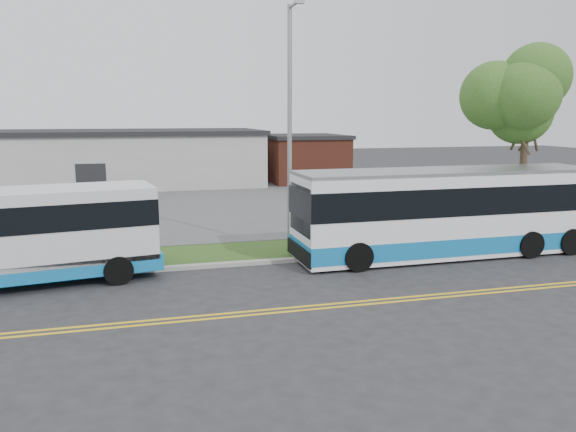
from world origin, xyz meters
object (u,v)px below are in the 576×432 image
object	(u,v)px
streetlight_near	(290,121)
parked_car_b	(60,200)
shuttle_bus	(50,232)
transit_bus	(448,212)
pedestrian	(89,234)
tree_east	(528,98)
parked_car_a	(104,209)

from	to	relation	value
streetlight_near	parked_car_b	size ratio (longest dim) A/B	2.37
shuttle_bus	transit_bus	xyz separation A→B (m)	(14.56, -0.12, 0.05)
transit_bus	pedestrian	size ratio (longest dim) A/B	6.81
tree_east	streetlight_near	world-z (taller)	streetlight_near
parked_car_a	parked_car_b	bearing A→B (deg)	131.75
parked_car_a	streetlight_near	bearing A→B (deg)	-32.56
tree_east	streetlight_near	bearing A→B (deg)	-178.58
streetlight_near	pedestrian	bearing A→B (deg)	174.26
parked_car_a	shuttle_bus	bearing A→B (deg)	-83.54
shuttle_bus	parked_car_b	size ratio (longest dim) A/B	2.10
tree_east	pedestrian	size ratio (longest dim) A/B	4.62
streetlight_near	transit_bus	distance (m)	7.14
shuttle_bus	pedestrian	size ratio (longest dim) A/B	4.67
pedestrian	streetlight_near	bearing A→B (deg)	168.62
transit_bus	parked_car_b	xyz separation A→B (m)	(-16.09, 14.77, -1.04)
streetlight_near	parked_car_a	distance (m)	11.70
streetlight_near	transit_bus	bearing A→B (deg)	-20.01
pedestrian	parked_car_b	world-z (taller)	pedestrian
pedestrian	tree_east	bearing A→B (deg)	172.81
pedestrian	shuttle_bus	bearing A→B (deg)	65.37
shuttle_bus	pedestrian	bearing A→B (deg)	62.10
parked_car_a	parked_car_b	size ratio (longest dim) A/B	1.12
streetlight_near	parked_car_a	xyz separation A→B (m)	(-7.58, 7.76, -4.39)
shuttle_bus	pedestrian	xyz separation A→B (m)	(0.96, 2.79, -0.67)
pedestrian	parked_car_b	xyz separation A→B (m)	(-2.48, 11.86, -0.32)
tree_east	parked_car_b	xyz separation A→B (m)	(-21.24, 12.37, -5.52)
shuttle_bus	parked_car_b	world-z (taller)	shuttle_bus
streetlight_near	shuttle_bus	distance (m)	9.63
transit_bus	parked_car_b	distance (m)	21.86
streetlight_near	parked_car_a	world-z (taller)	streetlight_near
tree_east	shuttle_bus	world-z (taller)	tree_east
tree_east	streetlight_near	xyz separation A→B (m)	(-11.00, -0.27, -0.97)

